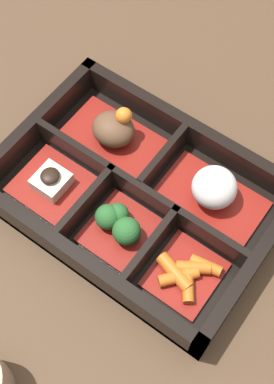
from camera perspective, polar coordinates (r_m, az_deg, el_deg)
The scene contains 8 objects.
ground_plane at distance 0.63m, azimuth 0.00°, elevation -1.08°, with size 3.00×3.00×0.00m, color #4C3523.
bento_base at distance 0.63m, azimuth 0.00°, elevation -0.87°, with size 0.32×0.22×0.01m.
bento_rim at distance 0.61m, azimuth -0.03°, elevation -0.21°, with size 0.32×0.22×0.05m.
bowl_stew at distance 0.65m, azimuth -2.44°, elevation 6.52°, with size 0.12×0.07×0.05m.
bowl_rice at distance 0.61m, azimuth 8.17°, elevation 0.16°, with size 0.12×0.07×0.05m.
bowl_tofu at distance 0.63m, azimuth -9.04°, elevation 0.92°, with size 0.09×0.08×0.03m.
bowl_greens at distance 0.59m, azimuth -1.99°, elevation -3.49°, with size 0.07×0.08×0.04m.
bowl_carrots at distance 0.58m, azimuth 5.20°, elevation -8.67°, with size 0.07×0.08×0.02m.
Camera 1 is at (0.17, -0.23, 0.56)m, focal length 50.00 mm.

